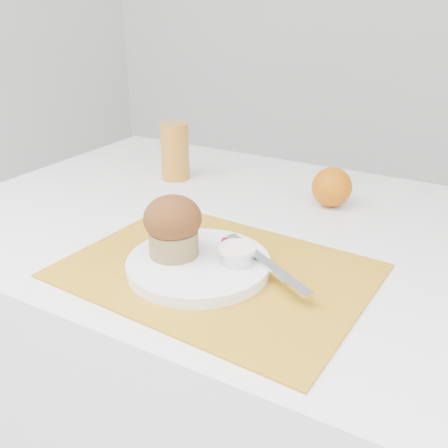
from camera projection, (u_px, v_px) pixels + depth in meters
The scene contains 11 objects.
table at pixel (246, 376), 1.11m from camera, with size 1.20×0.80×0.75m, color white.
placemat at pixel (216, 271), 0.78m from camera, with size 0.46×0.34×0.00m, color #BC851A.
plate at pixel (199, 264), 0.77m from camera, with size 0.22×0.22×0.02m, color white.
ramekin at pixel (237, 255), 0.76m from camera, with size 0.05×0.05×0.02m, color silver.
cream at pixel (237, 248), 0.75m from camera, with size 0.06×0.06×0.01m, color white.
raspberry_near at pixel (226, 242), 0.81m from camera, with size 0.02×0.02×0.02m, color #5D0212.
raspberry_far at pixel (228, 244), 0.80m from camera, with size 0.02×0.02×0.02m, color #5F0219.
butter_knife at pixel (266, 262), 0.76m from camera, with size 0.21×0.02×0.01m, color silver.
orange at pixel (332, 187), 1.01m from camera, with size 0.08×0.08×0.08m, color #BF5E06.
juice_glass at pixel (175, 151), 1.15m from camera, with size 0.07×0.07×0.13m, color #BF7823.
muffin at pixel (173, 226), 0.77m from camera, with size 0.09×0.09×0.10m.
Camera 1 is at (0.39, -0.73, 1.14)m, focal length 40.00 mm.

